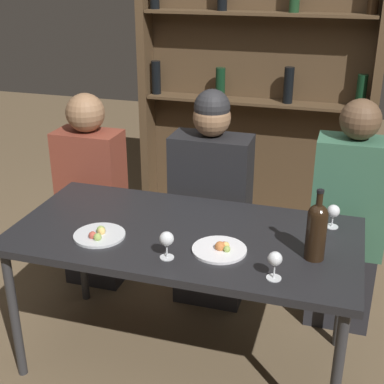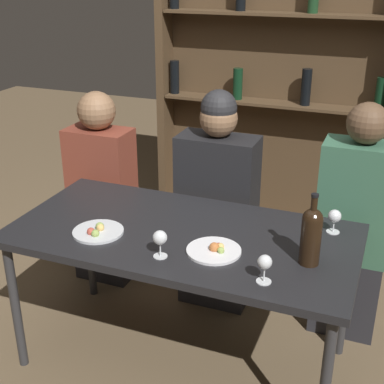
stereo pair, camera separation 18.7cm
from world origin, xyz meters
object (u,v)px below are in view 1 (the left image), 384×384
at_px(wine_glass_0, 333,212).
at_px(wine_glass_1, 166,240).
at_px(seated_person_left, 92,196).
at_px(food_plate_1, 99,235).
at_px(wine_bottle, 317,229).
at_px(wine_glass_2, 275,260).
at_px(seated_person_right, 347,224).
at_px(seated_person_center, 211,206).
at_px(food_plate_0, 220,249).

bearing_deg(wine_glass_0, wine_glass_1, -142.78).
bearing_deg(seated_person_left, wine_glass_0, -12.49).
xyz_separation_m(food_plate_1, seated_person_left, (-0.40, 0.71, -0.17)).
bearing_deg(wine_bottle, wine_glass_1, -163.31).
relative_size(food_plate_1, seated_person_left, 0.20).
xyz_separation_m(wine_glass_2, food_plate_1, (-0.80, 0.12, -0.07)).
bearing_deg(seated_person_right, wine_bottle, -101.64).
bearing_deg(wine_glass_2, seated_person_right, 72.36).
height_order(wine_bottle, seated_person_right, seated_person_right).
xyz_separation_m(wine_bottle, seated_person_center, (-0.61, 0.62, -0.25)).
height_order(wine_glass_1, seated_person_right, seated_person_right).
xyz_separation_m(seated_person_left, seated_person_right, (1.47, 0.00, 0.03)).
distance_m(wine_bottle, wine_glass_0, 0.32).
xyz_separation_m(wine_glass_1, wine_glass_2, (0.45, -0.03, -0.00)).
distance_m(food_plate_0, seated_person_left, 1.18).
relative_size(wine_glass_1, seated_person_center, 0.10).
height_order(wine_bottle, wine_glass_2, wine_bottle).
relative_size(food_plate_1, seated_person_right, 0.18).
bearing_deg(wine_bottle, food_plate_1, -174.60).
bearing_deg(seated_person_center, wine_glass_2, -60.12).
distance_m(food_plate_0, food_plate_1, 0.55).
bearing_deg(wine_glass_0, seated_person_left, 167.51).
distance_m(seated_person_left, seated_person_center, 0.73).
xyz_separation_m(wine_glass_1, food_plate_1, (-0.35, 0.09, -0.07)).
bearing_deg(seated_person_right, food_plate_0, -127.24).
relative_size(wine_glass_0, wine_glass_2, 0.95).
distance_m(wine_glass_0, food_plate_0, 0.58).
xyz_separation_m(food_plate_0, seated_person_center, (-0.22, 0.68, -0.13)).
height_order(wine_glass_2, food_plate_0, wine_glass_2).
bearing_deg(food_plate_0, seated_person_left, 144.59).
bearing_deg(wine_glass_2, wine_glass_0, 69.88).
bearing_deg(wine_glass_0, seated_person_center, 155.04).
distance_m(wine_glass_0, food_plate_1, 1.07).
height_order(food_plate_1, seated_person_left, seated_person_left).
xyz_separation_m(wine_glass_2, seated_person_center, (-0.47, 0.83, -0.20)).
relative_size(wine_bottle, wine_glass_2, 2.63).
bearing_deg(wine_glass_2, seated_person_left, 145.59).
xyz_separation_m(wine_bottle, food_plate_0, (-0.39, -0.06, -0.12)).
distance_m(wine_glass_0, seated_person_center, 0.76).
xyz_separation_m(wine_glass_0, seated_person_left, (-1.40, 0.31, -0.23)).
distance_m(wine_bottle, food_plate_1, 0.95).
relative_size(wine_glass_1, seated_person_left, 0.10).
bearing_deg(wine_glass_1, food_plate_0, 30.72).
relative_size(wine_glass_0, food_plate_0, 0.48).
xyz_separation_m(wine_glass_0, wine_glass_1, (-0.64, -0.49, 0.01)).
bearing_deg(food_plate_1, wine_glass_0, 22.00).
bearing_deg(seated_person_center, seated_person_right, 0.00).
bearing_deg(wine_glass_2, seated_person_center, 119.88).
distance_m(seated_person_center, seated_person_right, 0.74).
bearing_deg(wine_glass_1, seated_person_center, 91.53).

